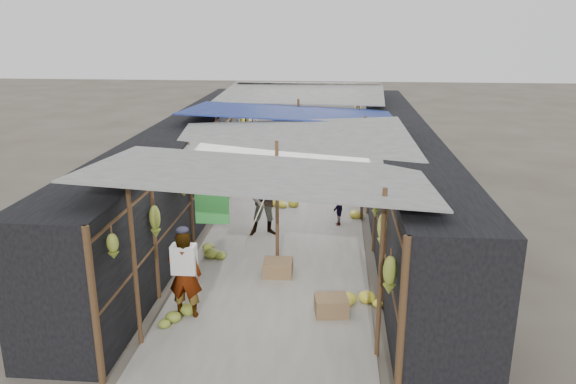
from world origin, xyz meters
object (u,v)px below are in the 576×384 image
(black_basin, at_px, (355,196))
(shopper_blue, at_px, (266,200))
(vendor_elderly, at_px, (185,274))
(crate_near, at_px, (278,268))
(vendor_seated, at_px, (338,209))

(black_basin, bearing_deg, shopper_blue, -126.27)
(black_basin, xyz_separation_m, vendor_elderly, (-3.01, -6.75, 0.67))
(vendor_elderly, distance_m, shopper_blue, 3.94)
(black_basin, bearing_deg, crate_near, -107.95)
(black_basin, distance_m, vendor_seated, 2.20)
(crate_near, relative_size, vendor_elderly, 0.36)
(shopper_blue, relative_size, vendor_seated, 2.06)
(black_basin, height_order, vendor_seated, vendor_seated)
(crate_near, xyz_separation_m, vendor_elderly, (-1.37, -1.67, 0.60))
(crate_near, xyz_separation_m, black_basin, (1.64, 5.07, -0.07))
(black_basin, bearing_deg, vendor_elderly, -114.05)
(black_basin, height_order, vendor_elderly, vendor_elderly)
(vendor_elderly, relative_size, shopper_blue, 0.89)
(black_basin, relative_size, vendor_seated, 0.78)
(crate_near, relative_size, vendor_seated, 0.67)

